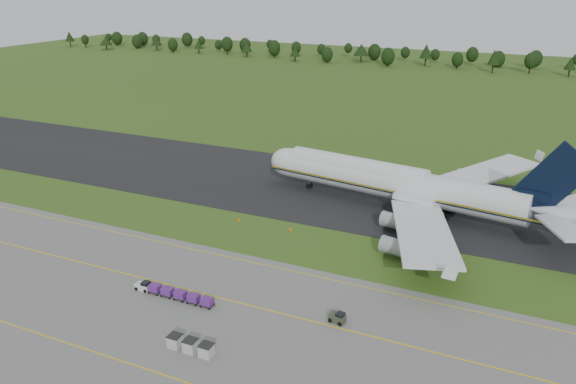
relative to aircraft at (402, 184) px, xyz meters
The scene contains 10 objects.
ground 31.27m from the aircraft, 129.06° to the right, with size 600.00×600.00×0.00m, color #325218.
apron 61.31m from the aircraft, 108.52° to the right, with size 300.00×52.00×0.06m, color slate.
taxiway 20.56m from the aircraft, 168.07° to the left, with size 300.00×40.00×0.08m, color black.
apron_markings 54.72m from the aircraft, 110.87° to the right, with size 300.00×30.20×0.01m.
tree_line 196.76m from the aircraft, 89.25° to the left, with size 524.27×22.93×11.94m.
aircraft is the anchor object (origin of this frame).
baggage_train 54.05m from the aircraft, 115.19° to the right, with size 13.69×1.45×1.40m.
utility_cart 44.89m from the aircraft, 87.54° to the right, with size 2.41×1.68×1.22m.
uld_row 60.21m from the aircraft, 102.64° to the right, with size 6.51×1.71×1.69m.
edge_markers 29.99m from the aircraft, 137.86° to the right, with size 11.79×0.30×0.60m.
Camera 1 is at (42.55, -84.49, 45.33)m, focal length 35.00 mm.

